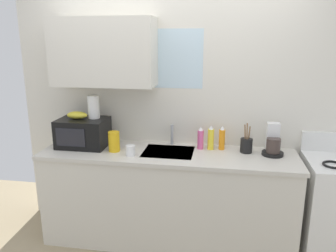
{
  "coord_description": "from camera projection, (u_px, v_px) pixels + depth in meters",
  "views": [
    {
      "loc": [
        0.48,
        -2.87,
        1.93
      ],
      "look_at": [
        0.0,
        0.0,
        1.15
      ],
      "focal_mm": 35.9,
      "sensor_mm": 36.0,
      "label": 1
    }
  ],
  "objects": [
    {
      "name": "dish_soap_bottle_pink",
      "position": [
        201.0,
        139.0,
        3.15
      ],
      "size": [
        0.06,
        0.06,
        0.21
      ],
      "color": "#E55999",
      "rests_on": "counter_unit"
    },
    {
      "name": "microwave",
      "position": [
        83.0,
        133.0,
        3.23
      ],
      "size": [
        0.46,
        0.35,
        0.27
      ],
      "color": "black",
      "rests_on": "counter_unit"
    },
    {
      "name": "coffee_maker",
      "position": [
        273.0,
        143.0,
        3.01
      ],
      "size": [
        0.19,
        0.21,
        0.28
      ],
      "color": "black",
      "rests_on": "counter_unit"
    },
    {
      "name": "utensil_crock",
      "position": [
        246.0,
        145.0,
        3.06
      ],
      "size": [
        0.11,
        0.11,
        0.28
      ],
      "color": "black",
      "rests_on": "counter_unit"
    },
    {
      "name": "banana_bunch",
      "position": [
        77.0,
        115.0,
        3.19
      ],
      "size": [
        0.2,
        0.11,
        0.07
      ],
      "primitive_type": "ellipsoid",
      "color": "gold",
      "rests_on": "microwave"
    },
    {
      "name": "kitchen_wall_assembly",
      "position": [
        161.0,
        97.0,
        3.28
      ],
      "size": [
        3.11,
        0.42,
        2.5
      ],
      "color": "silver",
      "rests_on": "ground"
    },
    {
      "name": "paper_towel_roll",
      "position": [
        94.0,
        107.0,
        3.2
      ],
      "size": [
        0.11,
        0.11,
        0.22
      ],
      "primitive_type": "cylinder",
      "color": "white",
      "rests_on": "microwave"
    },
    {
      "name": "dish_soap_bottle_yellow",
      "position": [
        211.0,
        138.0,
        3.14
      ],
      "size": [
        0.06,
        0.06,
        0.23
      ],
      "color": "yellow",
      "rests_on": "counter_unit"
    },
    {
      "name": "counter_unit",
      "position": [
        168.0,
        196.0,
        3.2
      ],
      "size": [
        2.34,
        0.63,
        0.9
      ],
      "color": "silver",
      "rests_on": "ground"
    },
    {
      "name": "sink_faucet",
      "position": [
        173.0,
        135.0,
        3.28
      ],
      "size": [
        0.03,
        0.03,
        0.2
      ],
      "primitive_type": "cylinder",
      "color": "#B2B5BA",
      "rests_on": "counter_unit"
    },
    {
      "name": "dish_soap_bottle_orange",
      "position": [
        222.0,
        138.0,
        3.14
      ],
      "size": [
        0.06,
        0.06,
        0.23
      ],
      "color": "orange",
      "rests_on": "counter_unit"
    },
    {
      "name": "cereal_canister",
      "position": [
        114.0,
        142.0,
        3.09
      ],
      "size": [
        0.1,
        0.1,
        0.19
      ],
      "primitive_type": "cylinder",
      "color": "gold",
      "rests_on": "counter_unit"
    },
    {
      "name": "mug_white",
      "position": [
        131.0,
        150.0,
        2.99
      ],
      "size": [
        0.08,
        0.08,
        0.09
      ],
      "primitive_type": "cylinder",
      "color": "white",
      "rests_on": "counter_unit"
    }
  ]
}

